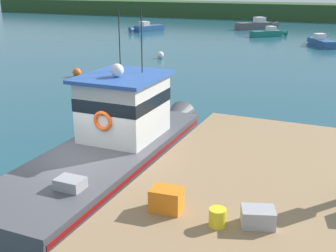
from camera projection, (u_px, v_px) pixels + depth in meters
name	position (u px, v px, depth m)	size (l,w,h in m)	color
ground_plane	(98.00, 190.00, 11.63)	(200.00, 200.00, 0.00)	#1E4C5B
dock	(279.00, 188.00, 9.45)	(6.00, 9.00, 1.20)	#4C3D2D
main_fishing_boat	(114.00, 150.00, 11.76)	(2.62, 9.82, 4.80)	#4C4C51
crate_stack_mid_dock	(258.00, 217.00, 7.70)	(0.60, 0.44, 0.34)	#9E9EA3
crate_single_by_cleat	(166.00, 199.00, 8.20)	(0.60, 0.44, 0.45)	orange
bait_bucket	(218.00, 217.00, 7.68)	(0.32, 0.32, 0.34)	yellow
moored_boat_near_channel	(269.00, 33.00, 45.00)	(3.61, 3.54, 1.07)	#196B5B
moored_boat_outer_mooring	(147.00, 28.00, 49.82)	(2.85, 4.51, 1.17)	#285184
moored_boat_mid_harbor	(321.00, 42.00, 38.11)	(2.86, 4.13, 1.09)	#285184
moored_boat_far_left	(257.00, 25.00, 52.25)	(4.74, 4.85, 1.44)	#4C4C51
mooring_buoy_outer	(77.00, 72.00, 25.71)	(0.52, 0.52, 0.52)	#EA5B19
mooring_buoy_channel_marker	(160.00, 55.00, 31.99)	(0.52, 0.52, 0.52)	silver
far_shoreline	(319.00, 12.00, 64.99)	(120.00, 8.00, 2.40)	#284723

